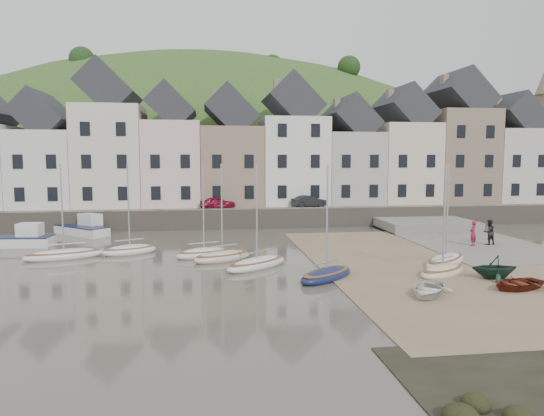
{
  "coord_description": "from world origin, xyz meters",
  "views": [
    {
      "loc": [
        -4.54,
        -27.63,
        6.57
      ],
      "look_at": [
        0.0,
        6.0,
        3.0
      ],
      "focal_mm": 32.46,
      "sensor_mm": 36.0,
      "label": 1
    }
  ],
  "objects": [
    {
      "name": "ground",
      "position": [
        0.0,
        0.0,
        0.0
      ],
      "size": [
        160.0,
        160.0,
        0.0
      ],
      "primitive_type": "plane",
      "color": "#454136",
      "rests_on": "ground"
    },
    {
      "name": "quay_land",
      "position": [
        0.0,
        32.0,
        0.75
      ],
      "size": [
        90.0,
        30.0,
        1.5
      ],
      "primitive_type": "cube",
      "color": "#335522",
      "rests_on": "ground"
    },
    {
      "name": "quay_street",
      "position": [
        0.0,
        20.5,
        1.55
      ],
      "size": [
        70.0,
        7.0,
        0.1
      ],
      "primitive_type": "cube",
      "color": "slate",
      "rests_on": "quay_land"
    },
    {
      "name": "seawall",
      "position": [
        0.0,
        17.0,
        0.9
      ],
      "size": [
        70.0,
        1.2,
        1.8
      ],
      "primitive_type": "cube",
      "color": "slate",
      "rests_on": "ground"
    },
    {
      "name": "beach",
      "position": [
        11.0,
        0.0,
        0.03
      ],
      "size": [
        18.0,
        26.0,
        0.06
      ],
      "primitive_type": "cube",
      "color": "#7C654B",
      "rests_on": "ground"
    },
    {
      "name": "slipway",
      "position": [
        15.0,
        8.0,
        0.06
      ],
      "size": [
        8.0,
        18.0,
        0.12
      ],
      "primitive_type": "cube",
      "color": "slate",
      "rests_on": "ground"
    },
    {
      "name": "hillside",
      "position": [
        -5.0,
        60.0,
        -17.99
      ],
      "size": [
        134.4,
        84.0,
        84.0
      ],
      "color": "#335522",
      "rests_on": "ground"
    },
    {
      "name": "townhouse_terrace",
      "position": [
        1.76,
        24.0,
        7.32
      ],
      "size": [
        61.05,
        8.0,
        13.93
      ],
      "color": "silver",
      "rests_on": "quay_land"
    },
    {
      "name": "sailboat_0",
      "position": [
        -13.68,
        5.11,
        0.26
      ],
      "size": [
        5.14,
        3.08,
        6.32
      ],
      "color": "silver",
      "rests_on": "ground"
    },
    {
      "name": "sailboat_1",
      "position": [
        -9.71,
        6.19,
        0.27
      ],
      "size": [
        3.94,
        2.9,
        6.32
      ],
      "color": "silver",
      "rests_on": "ground"
    },
    {
      "name": "sailboat_2",
      "position": [
        -3.57,
        3.13,
        0.27
      ],
      "size": [
        4.22,
        3.18,
        6.32
      ],
      "color": "beige",
      "rests_on": "ground"
    },
    {
      "name": "sailboat_3",
      "position": [
        -4.72,
        4.37,
        0.27
      ],
      "size": [
        4.05,
        2.66,
        6.32
      ],
      "color": "silver",
      "rests_on": "ground"
    },
    {
      "name": "sailboat_4",
      "position": [
        -1.6,
        0.84,
        0.26
      ],
      "size": [
        4.55,
        4.13,
        6.32
      ],
      "color": "silver",
      "rests_on": "ground"
    },
    {
      "name": "sailboat_5",
      "position": [
        1.81,
        -2.43,
        0.27
      ],
      "size": [
        4.1,
        3.84,
        6.32
      ],
      "color": "#151C43",
      "rests_on": "ground"
    },
    {
      "name": "sailboat_6",
      "position": [
        9.88,
        0.11,
        0.26
      ],
      "size": [
        4.5,
        4.33,
        6.32
      ],
      "color": "silver",
      "rests_on": "ground"
    },
    {
      "name": "sailboat_7",
      "position": [
        8.39,
        -2.45,
        0.27
      ],
      "size": [
        3.89,
        3.25,
        6.32
      ],
      "color": "beige",
      "rests_on": "ground"
    },
    {
      "name": "motorboat_0",
      "position": [
        -17.92,
        10.06,
        0.58
      ],
      "size": [
        4.76,
        2.16,
        1.7
      ],
      "color": "silver",
      "rests_on": "ground"
    },
    {
      "name": "motorboat_2",
      "position": [
        -14.82,
        15.21,
        0.58
      ],
      "size": [
        5.15,
        4.88,
        1.7
      ],
      "color": "silver",
      "rests_on": "ground"
    },
    {
      "name": "rowboat_white",
      "position": [
        5.73,
        -6.3,
        0.35
      ],
      "size": [
        3.31,
        3.47,
        0.59
      ],
      "primitive_type": "imported",
      "rotation": [
        0.0,
        0.0,
        -0.64
      ],
      "color": "silver",
      "rests_on": "beach"
    },
    {
      "name": "rowboat_green",
      "position": [
        10.66,
        -3.72,
        0.7
      ],
      "size": [
        2.61,
        2.31,
        1.28
      ],
      "primitive_type": "imported",
      "rotation": [
        0.0,
        0.0,
        -1.66
      ],
      "color": "#163226",
      "rests_on": "beach"
    },
    {
      "name": "rowboat_red",
      "position": [
        10.58,
        -5.81,
        0.36
      ],
      "size": [
        3.35,
        2.76,
        0.6
      ],
      "primitive_type": "imported",
      "rotation": [
        0.0,
        0.0,
        -1.3
      ],
      "color": "maroon",
      "rests_on": "beach"
    },
    {
      "name": "person_red",
      "position": [
        14.59,
        5.26,
        1.03
      ],
      "size": [
        0.79,
        0.75,
        1.82
      ],
      "primitive_type": "imported",
      "rotation": [
        0.0,
        0.0,
        3.79
      ],
      "color": "maroon",
      "rests_on": "slipway"
    },
    {
      "name": "person_dark",
      "position": [
        16.0,
        5.53,
        1.05
      ],
      "size": [
        0.98,
        0.81,
        1.85
      ],
      "primitive_type": "imported",
      "rotation": [
        0.0,
        0.0,
        3.27
      ],
      "color": "black",
      "rests_on": "slipway"
    },
    {
      "name": "car_left",
      "position": [
        -3.43,
        19.5,
        2.17
      ],
      "size": [
        3.59,
        2.17,
        1.14
      ],
      "primitive_type": "imported",
      "rotation": [
        0.0,
        0.0,
        1.83
      ],
      "color": "maroon",
      "rests_on": "quay_street"
    },
    {
      "name": "car_right",
      "position": [
        5.53,
        19.5,
        2.18
      ],
      "size": [
        3.71,
        2.0,
        1.16
      ],
      "primitive_type": "imported",
      "rotation": [
        0.0,
        0.0,
        1.8
      ],
      "color": "black",
      "rests_on": "quay_street"
    }
  ]
}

